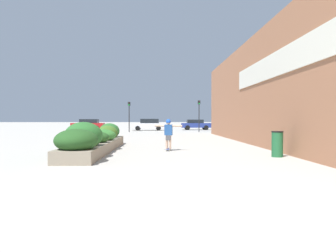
{
  "coord_description": "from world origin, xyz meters",
  "views": [
    {
      "loc": [
        -0.72,
        -6.19,
        1.56
      ],
      "look_at": [
        -0.1,
        15.2,
        1.09
      ],
      "focal_mm": 35.0,
      "sensor_mm": 36.0,
      "label": 1
    }
  ],
  "objects_px": {
    "car_center_left": "(149,124)",
    "car_rightmost": "(88,124)",
    "car_leftmost": "(196,124)",
    "skateboarder": "(168,131)",
    "car_center_right": "(250,124)",
    "traffic_light_left": "(129,112)",
    "traffic_light_right": "(199,111)",
    "trash_bin": "(277,144)",
    "skateboard": "(168,149)"
  },
  "relations": [
    {
      "from": "car_center_right",
      "to": "traffic_light_right",
      "type": "xyz_separation_m",
      "value": [
        -8.41,
        -8.01,
        1.78
      ]
    },
    {
      "from": "car_center_right",
      "to": "car_rightmost",
      "type": "xyz_separation_m",
      "value": [
        -22.71,
        -2.44,
        0.04
      ]
    },
    {
      "from": "trash_bin",
      "to": "car_center_right",
      "type": "relative_size",
      "value": 0.26
    },
    {
      "from": "car_rightmost",
      "to": "traffic_light_left",
      "type": "relative_size",
      "value": 1.2
    },
    {
      "from": "car_center_left",
      "to": "car_rightmost",
      "type": "height_order",
      "value": "car_center_left"
    },
    {
      "from": "skateboard",
      "to": "car_leftmost",
      "type": "bearing_deg",
      "value": 92.84
    },
    {
      "from": "skateboard",
      "to": "traffic_light_right",
      "type": "distance_m",
      "value": 23.42
    },
    {
      "from": "car_center_left",
      "to": "car_center_right",
      "type": "xyz_separation_m",
      "value": [
        14.56,
        2.69,
        -0.05
      ]
    },
    {
      "from": "car_center_left",
      "to": "car_rightmost",
      "type": "relative_size",
      "value": 1.03
    },
    {
      "from": "traffic_light_left",
      "to": "traffic_light_right",
      "type": "distance_m",
      "value": 8.31
    },
    {
      "from": "car_rightmost",
      "to": "traffic_light_right",
      "type": "height_order",
      "value": "traffic_light_right"
    },
    {
      "from": "trash_bin",
      "to": "traffic_light_left",
      "type": "distance_m",
      "value": 27.0
    },
    {
      "from": "car_center_left",
      "to": "car_leftmost",
      "type": "bearing_deg",
      "value": -73.89
    },
    {
      "from": "skateboard",
      "to": "trash_bin",
      "type": "bearing_deg",
      "value": -20.01
    },
    {
      "from": "trash_bin",
      "to": "car_center_right",
      "type": "bearing_deg",
      "value": 76.01
    },
    {
      "from": "trash_bin",
      "to": "traffic_light_left",
      "type": "height_order",
      "value": "traffic_light_left"
    },
    {
      "from": "car_center_right",
      "to": "traffic_light_right",
      "type": "relative_size",
      "value": 1.09
    },
    {
      "from": "skateboarder",
      "to": "trash_bin",
      "type": "distance_m",
      "value": 5.17
    },
    {
      "from": "trash_bin",
      "to": "car_leftmost",
      "type": "distance_m",
      "value": 32.84
    },
    {
      "from": "trash_bin",
      "to": "car_center_left",
      "type": "relative_size",
      "value": 0.24
    },
    {
      "from": "skateboarder",
      "to": "traffic_light_left",
      "type": "distance_m",
      "value": 23.27
    },
    {
      "from": "car_leftmost",
      "to": "traffic_light_right",
      "type": "height_order",
      "value": "traffic_light_right"
    },
    {
      "from": "skateboard",
      "to": "car_center_right",
      "type": "distance_m",
      "value": 33.43
    },
    {
      "from": "car_leftmost",
      "to": "skateboarder",
      "type": "bearing_deg",
      "value": -9.04
    },
    {
      "from": "car_rightmost",
      "to": "traffic_light_right",
      "type": "distance_m",
      "value": 15.45
    },
    {
      "from": "skateboarder",
      "to": "car_leftmost",
      "type": "height_order",
      "value": "skateboarder"
    },
    {
      "from": "car_leftmost",
      "to": "car_rightmost",
      "type": "bearing_deg",
      "value": -83.58
    },
    {
      "from": "car_leftmost",
      "to": "traffic_light_right",
      "type": "bearing_deg",
      "value": -3.55
    },
    {
      "from": "skateboarder",
      "to": "trash_bin",
      "type": "xyz_separation_m",
      "value": [
        4.37,
        -2.72,
        -0.45
      ]
    },
    {
      "from": "car_rightmost",
      "to": "traffic_light_right",
      "type": "xyz_separation_m",
      "value": [
        14.3,
        -5.57,
        1.74
      ]
    },
    {
      "from": "skateboard",
      "to": "skateboarder",
      "type": "bearing_deg",
      "value": 101.88
    },
    {
      "from": "skateboarder",
      "to": "car_rightmost",
      "type": "relative_size",
      "value": 0.34
    },
    {
      "from": "skateboarder",
      "to": "trash_bin",
      "type": "bearing_deg",
      "value": -20.01
    },
    {
      "from": "skateboard",
      "to": "car_rightmost",
      "type": "relative_size",
      "value": 0.14
    },
    {
      "from": "car_center_left",
      "to": "skateboarder",
      "type": "bearing_deg",
      "value": -176.32
    },
    {
      "from": "traffic_light_left",
      "to": "trash_bin",
      "type": "bearing_deg",
      "value": -71.96
    },
    {
      "from": "car_center_right",
      "to": "traffic_light_left",
      "type": "height_order",
      "value": "traffic_light_left"
    },
    {
      "from": "skateboard",
      "to": "traffic_light_left",
      "type": "xyz_separation_m",
      "value": [
        -3.96,
        22.89,
        2.36
      ]
    },
    {
      "from": "car_center_left",
      "to": "traffic_light_right",
      "type": "bearing_deg",
      "value": -130.85
    },
    {
      "from": "car_center_right",
      "to": "skateboarder",
      "type": "bearing_deg",
      "value": 157.58
    },
    {
      "from": "skateboard",
      "to": "car_center_left",
      "type": "height_order",
      "value": "car_center_left"
    },
    {
      "from": "skateboard",
      "to": "car_rightmost",
      "type": "bearing_deg",
      "value": 121.16
    },
    {
      "from": "trash_bin",
      "to": "skateboard",
      "type": "bearing_deg",
      "value": 148.11
    },
    {
      "from": "skateboarder",
      "to": "car_center_left",
      "type": "distance_m",
      "value": 28.27
    },
    {
      "from": "trash_bin",
      "to": "car_center_right",
      "type": "height_order",
      "value": "car_center_right"
    },
    {
      "from": "car_rightmost",
      "to": "traffic_light_left",
      "type": "bearing_deg",
      "value": -132.93
    },
    {
      "from": "car_leftmost",
      "to": "traffic_light_left",
      "type": "distance_m",
      "value": 11.48
    },
    {
      "from": "trash_bin",
      "to": "car_center_right",
      "type": "distance_m",
      "value": 34.65
    },
    {
      "from": "car_leftmost",
      "to": "traffic_light_left",
      "type": "relative_size",
      "value": 1.16
    },
    {
      "from": "car_center_left",
      "to": "traffic_light_left",
      "type": "distance_m",
      "value": 5.96
    }
  ]
}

